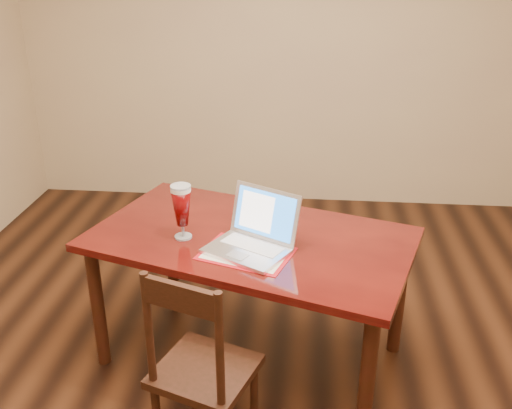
{
  "coord_description": "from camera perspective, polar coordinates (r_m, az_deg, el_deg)",
  "views": [
    {
      "loc": [
        0.11,
        -2.14,
        2.0
      ],
      "look_at": [
        -0.12,
        0.28,
        0.92
      ],
      "focal_mm": 40.0,
      "sensor_mm": 36.0,
      "label": 1
    }
  ],
  "objects": [
    {
      "name": "dining_table",
      "position": [
        2.83,
        -0.73,
        -4.57
      ],
      "size": [
        1.74,
        1.3,
        1.0
      ],
      "rotation": [
        0.0,
        0.0,
        -0.32
      ],
      "color": "#4E0F0A",
      "rests_on": "ground"
    },
    {
      "name": "ground",
      "position": [
        2.93,
        1.86,
        -19.05
      ],
      "size": [
        5.0,
        5.0,
        0.0
      ],
      "primitive_type": "plane",
      "color": "black",
      "rests_on": "ground"
    },
    {
      "name": "room_shell",
      "position": [
        2.16,
        2.51,
        17.61
      ],
      "size": [
        4.51,
        5.01,
        2.71
      ],
      "color": "#CCB588",
      "rests_on": "ground"
    },
    {
      "name": "dining_chair",
      "position": [
        2.45,
        -5.53,
        -16.13
      ],
      "size": [
        0.49,
        0.48,
        0.91
      ],
      "rotation": [
        0.0,
        0.0,
        -0.34
      ],
      "color": "#33160E",
      "rests_on": "ground"
    }
  ]
}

